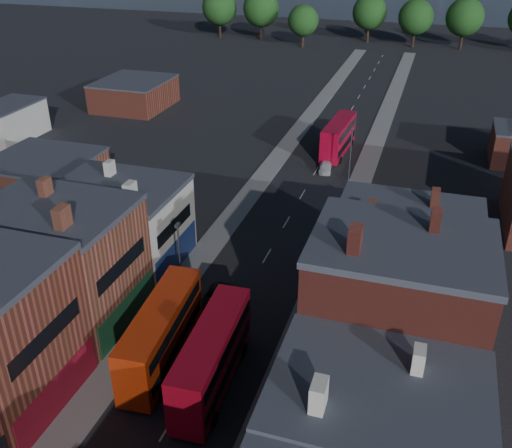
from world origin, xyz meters
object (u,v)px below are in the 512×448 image
Objects in this scene: bus_2 at (338,136)px; bus_1 at (212,356)px; car_3 at (325,167)px; bus_0 at (161,333)px; car_2 at (215,298)px.

bus_1 is at bearing -86.79° from bus_2.
car_3 is at bearing -89.60° from bus_2.
car_2 is at bearing 76.89° from bus_0.
bus_0 is at bearing -104.00° from car_3.
bus_2 reaches higher than car_3.
bus_1 is 2.45× the size of car_2.
bus_0 is 2.95× the size of car_3.
bus_0 is 2.49× the size of car_2.
bus_0 is 42.73m from car_3.
bus_2 is 2.89× the size of car_3.
bus_1 is at bearing -66.28° from car_2.
car_2 is (-3.68, -41.43, -2.06)m from bus_2.
bus_2 is at bearing 86.94° from bus_1.
car_2 is 34.31m from car_3.
bus_0 is at bearing 162.02° from bus_1.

